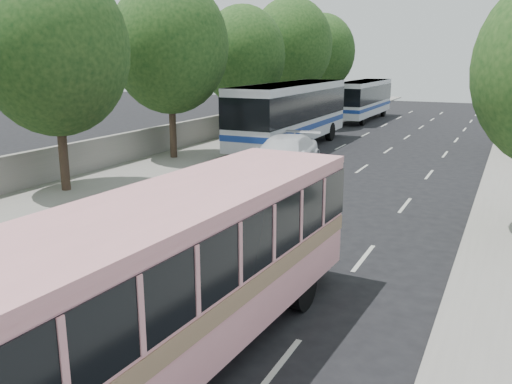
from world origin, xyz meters
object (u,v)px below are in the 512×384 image
Objects in this scene: white_pickup at (284,156)px; pink_taxi at (159,212)px; tour_coach_rear at (363,97)px; pink_bus at (180,260)px; tour_coach_front at (291,110)px.

pink_taxi is at bearing -95.77° from white_pickup.
white_pickup is at bearing -84.14° from tour_coach_rear.
pink_bus is 16.32m from white_pickup.
white_pickup is 0.47× the size of tour_coach_front.
pink_bus reaches higher than white_pickup.
pink_bus is 40.08m from tour_coach_rear.
tour_coach_front is at bearing 105.82° from pink_taxi.
tour_coach_rear is at bearing 90.22° from white_pickup.
pink_taxi is 17.25m from tour_coach_front.
white_pickup reaches higher than pink_taxi.
tour_coach_rear is (-0.00, 16.75, -0.30)m from tour_coach_front.
tour_coach_rear reaches higher than white_pickup.
white_pickup is (-4.55, 15.64, -1.05)m from pink_bus.
pink_taxi is 0.73× the size of white_pickup.
white_pickup is 23.97m from tour_coach_rear.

